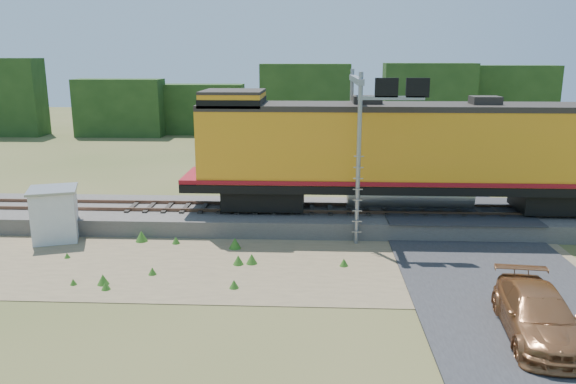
# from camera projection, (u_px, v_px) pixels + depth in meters

# --- Properties ---
(ground) EXTENTS (140.00, 140.00, 0.00)m
(ground) POSITION_uv_depth(u_px,v_px,m) (311.00, 269.00, 22.18)
(ground) COLOR #475123
(ground) RESTS_ON ground
(ballast) EXTENTS (70.00, 5.00, 0.80)m
(ballast) POSITION_uv_depth(u_px,v_px,m) (312.00, 217.00, 27.91)
(ballast) COLOR slate
(ballast) RESTS_ON ground
(rails) EXTENTS (70.00, 1.54, 0.16)m
(rails) POSITION_uv_depth(u_px,v_px,m) (312.00, 208.00, 27.79)
(rails) COLOR brown
(rails) RESTS_ON ballast
(dirt_shoulder) EXTENTS (26.00, 8.00, 0.03)m
(dirt_shoulder) POSITION_uv_depth(u_px,v_px,m) (261.00, 263.00, 22.75)
(dirt_shoulder) COLOR #8C7754
(dirt_shoulder) RESTS_ON ground
(road) EXTENTS (7.00, 66.00, 0.86)m
(road) POSITION_uv_depth(u_px,v_px,m) (485.00, 263.00, 22.55)
(road) COLOR #38383A
(road) RESTS_ON ground
(tree_line_north) EXTENTS (130.00, 3.00, 6.50)m
(tree_line_north) POSITION_uv_depth(u_px,v_px,m) (314.00, 106.00, 58.33)
(tree_line_north) COLOR #1C3914
(tree_line_north) RESTS_ON ground
(weed_clumps) EXTENTS (15.00, 6.20, 0.56)m
(weed_clumps) POSITION_uv_depth(u_px,v_px,m) (223.00, 267.00, 22.44)
(weed_clumps) COLOR #336A1E
(weed_clumps) RESTS_ON ground
(locomotive) EXTENTS (21.94, 3.35, 5.66)m
(locomotive) POSITION_uv_depth(u_px,v_px,m) (405.00, 151.00, 26.91)
(locomotive) COLOR black
(locomotive) RESTS_ON rails
(shed) EXTENTS (2.61, 2.61, 2.43)m
(shed) POSITION_uv_depth(u_px,v_px,m) (55.00, 214.00, 25.41)
(shed) COLOR silver
(shed) RESTS_ON ground
(signal_gantry) EXTENTS (3.00, 6.20, 7.56)m
(signal_gantry) POSITION_uv_depth(u_px,v_px,m) (365.00, 113.00, 25.89)
(signal_gantry) COLOR gray
(signal_gantry) RESTS_ON ground
(car) EXTENTS (2.51, 5.10, 1.43)m
(car) POSITION_uv_depth(u_px,v_px,m) (538.00, 315.00, 16.68)
(car) COLOR #A2673C
(car) RESTS_ON ground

